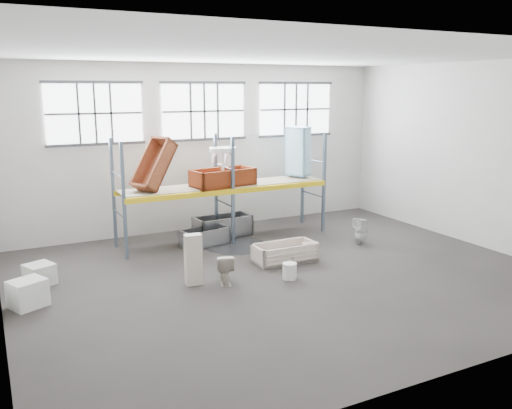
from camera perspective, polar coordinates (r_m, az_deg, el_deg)
floor at (r=12.74m, az=3.09°, el=-7.67°), size 12.00×10.00×0.10m
ceiling at (r=12.01m, az=3.38°, el=15.87°), size 12.00×10.00×0.10m
wall_back at (r=16.64m, az=-5.59°, el=6.03°), size 12.00×0.10×5.00m
wall_front at (r=8.23m, az=21.17°, el=-1.15°), size 12.00×0.10×5.00m
wall_right at (r=16.01m, az=22.37°, el=4.92°), size 0.10×10.00×5.00m
window_left at (r=15.57m, az=-16.69°, el=9.21°), size 2.60×0.04×1.60m
window_mid at (r=16.45m, az=-5.52°, el=9.80°), size 2.60×0.04×1.60m
window_right at (r=17.88m, az=4.21°, el=10.02°), size 2.60×0.04×1.60m
rack_upright_la at (r=13.88m, az=-13.79°, el=0.30°), size 0.08×0.08×3.00m
rack_upright_lb at (r=15.03m, az=-14.86°, el=1.15°), size 0.08×0.08×3.00m
rack_upright_ma at (r=14.83m, az=-2.46°, el=1.40°), size 0.08×0.08×3.00m
rack_upright_mb at (r=15.91m, az=-4.26°, el=2.13°), size 0.08×0.08×3.00m
rack_upright_ra at (r=16.28m, az=7.20°, el=2.29°), size 0.08×0.08×3.00m
rack_upright_rb at (r=17.27m, az=4.97°, el=2.92°), size 0.08×0.08×3.00m
rack_beam_front at (r=14.83m, az=-2.46°, el=1.40°), size 6.00×0.10×0.14m
rack_beam_back at (r=15.91m, az=-4.26°, el=2.13°), size 6.00×0.10×0.14m
shelf_deck at (r=15.35m, az=-3.39°, el=2.07°), size 5.90×1.10×0.03m
wet_patch at (r=15.01m, az=-2.09°, el=-4.35°), size 1.80×1.80×0.00m
bathtub_beige at (r=13.61m, az=3.04°, el=-5.10°), size 1.59×0.75×0.47m
cistern_spare at (r=13.69m, az=5.75°, el=-4.83°), size 0.45×0.30×0.39m
sink_in_tub at (r=13.49m, az=3.47°, el=-5.60°), size 0.64×0.64×0.17m
toilet_beige at (r=12.14m, az=-3.36°, el=-6.75°), size 0.56×0.75×0.68m
cistern_tall at (r=12.04m, az=-6.65°, el=-5.80°), size 0.39×0.28×1.15m
toilet_white at (r=15.34m, az=11.01°, el=-2.76°), size 0.43×0.42×0.75m
steel_tub_left at (r=15.00m, az=-5.46°, el=-3.44°), size 1.44×0.90×0.49m
steel_tub_right at (r=15.89m, az=-3.55°, el=-2.30°), size 1.69×0.86×0.60m
rust_tub_flat at (r=15.15m, az=-3.52°, el=2.85°), size 1.86×1.06×0.50m
rust_tub_tilted at (r=14.60m, az=-10.76°, el=4.19°), size 1.38×1.14×1.45m
sink_on_shelf at (r=14.91m, az=-3.53°, el=3.77°), size 0.74×0.58×0.65m
blue_tub_upright at (r=16.49m, az=4.44°, el=5.62°), size 0.72×0.83×1.50m
bucket at (r=12.42m, az=3.57°, el=-7.05°), size 0.38×0.38×0.38m
carton_near at (r=11.79m, az=-22.99°, el=-8.65°), size 0.82×0.77×0.56m
carton_far at (r=12.99m, az=-21.92°, el=-6.87°), size 0.73×0.73×0.47m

